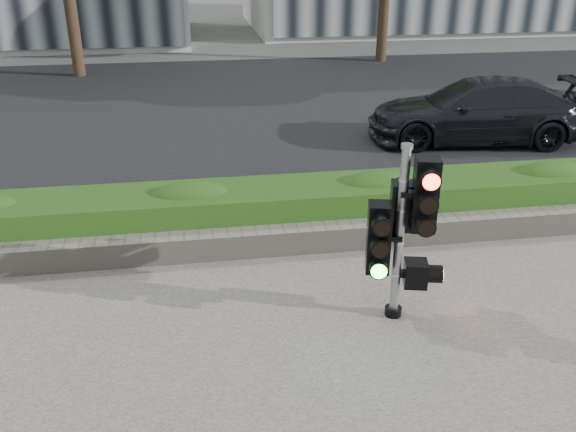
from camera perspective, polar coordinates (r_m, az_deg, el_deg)
The scene contains 7 objects.
ground at distance 6.70m, azimuth 2.07°, elevation -11.01°, with size 120.00×120.00×0.00m, color #51514C.
road at distance 15.87m, azimuth -4.89°, elevation 10.24°, with size 60.00×13.00×0.02m, color black.
curb at distance 9.38m, azimuth -1.57°, elevation 0.39°, with size 60.00×0.25×0.12m, color gray.
stone_wall at distance 8.20m, azimuth -0.43°, elevation -2.24°, with size 12.00×0.32×0.34m, color gray.
hedge at distance 8.71m, azimuth -1.07°, elevation 0.66°, with size 12.00×1.00×0.68m, color #488027.
traffic_signal at distance 6.54m, azimuth 10.68°, elevation -0.80°, with size 0.73×0.58×2.01m.
car_dark at distance 13.35m, azimuth 17.21°, elevation 9.41°, with size 1.80×4.43×1.28m, color black.
Camera 1 is at (-1.09, -5.35, 3.89)m, focal length 38.00 mm.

